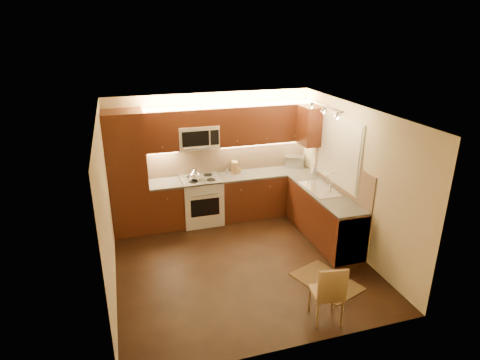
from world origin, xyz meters
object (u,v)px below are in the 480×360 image
object	(u,v)px
microwave	(198,136)
dining_chair	(327,291)
stove	(202,200)
sink	(322,185)
toaster_oven	(294,161)
knife_block	(235,167)
kettle	(195,174)
soap_bottle	(314,169)

from	to	relation	value
microwave	dining_chair	xyz separation A→B (m)	(0.97, -3.45, -1.29)
stove	sink	xyz separation A→B (m)	(2.00, -1.12, 0.52)
toaster_oven	knife_block	size ratio (longest dim) A/B	1.62
kettle	dining_chair	distance (m)	3.49
kettle	knife_block	xyz separation A→B (m)	(0.85, 0.23, -0.02)
kettle	knife_block	bearing A→B (deg)	-1.32
knife_block	sink	bearing A→B (deg)	-40.39
stove	kettle	distance (m)	0.60
microwave	kettle	world-z (taller)	microwave
sink	soap_bottle	xyz separation A→B (m)	(0.24, 0.79, 0.02)
microwave	soap_bottle	xyz separation A→B (m)	(2.24, -0.47, -0.72)
stove	knife_block	world-z (taller)	knife_block
toaster_oven	dining_chair	distance (m)	3.72
dining_chair	soap_bottle	bearing A→B (deg)	75.06
stove	knife_block	xyz separation A→B (m)	(0.73, 0.16, 0.56)
toaster_oven	dining_chair	xyz separation A→B (m)	(-1.07, -3.51, -0.58)
microwave	sink	bearing A→B (deg)	-32.21
stove	microwave	size ratio (longest dim) A/B	1.21
toaster_oven	dining_chair	world-z (taller)	toaster_oven
dining_chair	stove	bearing A→B (deg)	114.43
knife_block	soap_bottle	world-z (taller)	knife_block
kettle	dining_chair	world-z (taller)	kettle
microwave	sink	distance (m)	2.48
sink	toaster_oven	xyz separation A→B (m)	(0.04, 1.32, 0.04)
stove	toaster_oven	xyz separation A→B (m)	(2.04, 0.20, 0.56)
stove	dining_chair	world-z (taller)	stove
sink	soap_bottle	size ratio (longest dim) A/B	4.48
microwave	knife_block	xyz separation A→B (m)	(0.73, 0.03, -0.70)
knife_block	microwave	bearing A→B (deg)	-172.86
stove	microwave	xyz separation A→B (m)	(0.00, 0.14, 1.26)
microwave	knife_block	world-z (taller)	microwave
microwave	sink	size ratio (longest dim) A/B	0.88
kettle	toaster_oven	bearing A→B (deg)	-9.31
knife_block	soap_bottle	bearing A→B (deg)	-13.25
stove	knife_block	size ratio (longest dim) A/B	3.82
soap_bottle	dining_chair	world-z (taller)	soap_bottle
soap_bottle	toaster_oven	bearing A→B (deg)	117.90
sink	knife_block	world-z (taller)	knife_block
sink	kettle	distance (m)	2.38
microwave	toaster_oven	size ratio (longest dim) A/B	1.94
toaster_oven	stove	bearing A→B (deg)	-151.61
microwave	toaster_oven	world-z (taller)	microwave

